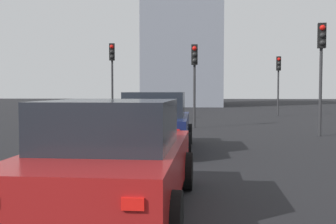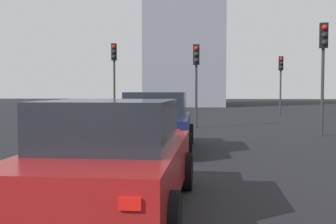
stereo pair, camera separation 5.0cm
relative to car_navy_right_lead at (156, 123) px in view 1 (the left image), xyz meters
The scene contains 7 objects.
car_navy_right_lead is the anchor object (origin of this frame).
car_red_right_second 6.02m from the car_navy_right_lead, behind, with size 4.45×2.17×1.56m.
traffic_light_near_left 7.23m from the car_navy_right_lead, 55.01° to the right, with size 0.32×0.30×4.12m.
traffic_light_near_right 17.14m from the car_navy_right_lead, 21.92° to the right, with size 0.32×0.29×3.85m.
traffic_light_far_left 7.38m from the car_navy_right_lead, ahead, with size 0.32×0.28×3.72m.
traffic_light_far_right 11.27m from the car_navy_right_lead, 17.94° to the left, with size 0.32×0.30×4.18m.
building_facade_left 36.52m from the car_navy_right_lead, ahead, with size 12.94×8.22×15.86m, color gray.
Camera 1 is at (-1.06, 0.41, 1.70)m, focal length 44.90 mm.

